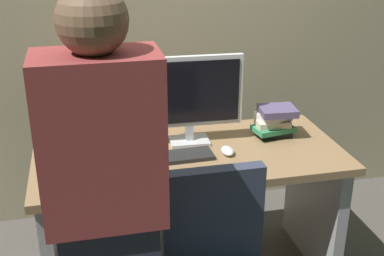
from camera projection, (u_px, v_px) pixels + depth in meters
The scene contains 8 objects.
desk at pixel (190, 191), 2.59m from camera, with size 1.52×0.71×0.73m.
person_at_desk at pixel (107, 219), 1.76m from camera, with size 0.40×0.24×1.64m.
monitor at pixel (189, 95), 2.52m from camera, with size 0.54×0.15×0.46m.
keyboard at pixel (169, 158), 2.43m from camera, with size 0.43×0.13×0.02m, color #262626.
mouse at pixel (227, 151), 2.48m from camera, with size 0.06×0.10×0.03m, color white.
cup_near_keyboard at pixel (108, 158), 2.34m from camera, with size 0.07×0.07×0.09m, color white.
cup_by_monitor at pixel (90, 146), 2.47m from camera, with size 0.07×0.07×0.09m, color #D84C3F.
book_stack at pixel (274, 121), 2.66m from camera, with size 0.23×0.19×0.16m.
Camera 1 is at (-0.49, -2.21, 1.81)m, focal length 47.50 mm.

